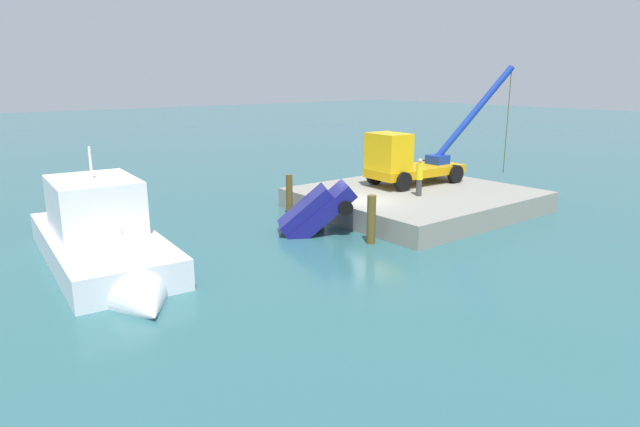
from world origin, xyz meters
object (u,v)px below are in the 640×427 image
crane_truck (408,159)px  dock_worker (419,177)px  salvaged_car (308,219)px  moored_yacht (112,260)px

crane_truck → dock_worker: crane_truck is taller
dock_worker → salvaged_car: size_ratio=0.43×
salvaged_car → moored_yacht: size_ratio=0.38×
dock_worker → crane_truck: bearing=-125.7°
dock_worker → salvaged_car: dock_worker is taller
crane_truck → dock_worker: bearing=54.3°
salvaged_car → moored_yacht: moored_yacht is taller
crane_truck → salvaged_car: size_ratio=1.94×
moored_yacht → crane_truck: bearing=-176.5°
crane_truck → moored_yacht: crane_truck is taller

